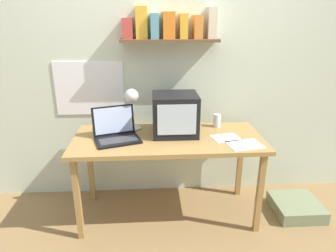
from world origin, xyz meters
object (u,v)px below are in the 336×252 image
corner_desk (168,145)px  crt_monitor (175,114)px  open_notebook (226,138)px  loose_paper_near_laptop (245,145)px  juice_glass (217,121)px  desk_lamp (132,101)px  floor_cushion (296,207)px  laptop (116,131)px

corner_desk → crt_monitor: crt_monitor is taller
open_notebook → loose_paper_near_laptop: (0.11, -0.15, 0.00)m
open_notebook → juice_glass: bearing=93.3°
crt_monitor → juice_glass: size_ratio=3.22×
desk_lamp → floor_cushion: bearing=-8.2°
corner_desk → loose_paper_near_laptop: loose_paper_near_laptop is taller
crt_monitor → loose_paper_near_laptop: (0.53, -0.28, -0.17)m
corner_desk → laptop: 0.45m
loose_paper_near_laptop → juice_glass: bearing=107.0°
corner_desk → open_notebook: open_notebook is taller
laptop → crt_monitor: bearing=-7.5°
crt_monitor → juice_glass: crt_monitor is taller
laptop → corner_desk: bearing=-17.4°
open_notebook → desk_lamp: bearing=165.5°
desk_lamp → open_notebook: 0.84m
corner_desk → open_notebook: 0.48m
juice_glass → laptop: bearing=-165.2°
juice_glass → loose_paper_near_laptop: (0.13, -0.43, -0.05)m
crt_monitor → floor_cushion: (1.11, -0.15, -0.87)m
open_notebook → floor_cushion: open_notebook is taller
crt_monitor → laptop: bearing=-169.9°
desk_lamp → open_notebook: (0.77, -0.20, -0.27)m
laptop → floor_cushion: bearing=-19.9°
laptop → loose_paper_near_laptop: bearing=-28.6°
crt_monitor → open_notebook: (0.41, -0.13, -0.17)m
desk_lamp → floor_cushion: desk_lamp is taller
laptop → floor_cushion: size_ratio=1.02×
desk_lamp → corner_desk: bearing=-27.2°
crt_monitor → laptop: crt_monitor is taller
juice_glass → floor_cushion: 1.07m
desk_lamp → loose_paper_near_laptop: desk_lamp is taller
juice_glass → loose_paper_near_laptop: 0.45m
desk_lamp → loose_paper_near_laptop: (0.89, -0.35, -0.27)m
laptop → floor_cushion: 1.77m
laptop → floor_cushion: (1.60, -0.06, -0.76)m
laptop → loose_paper_near_laptop: (1.02, -0.19, -0.06)m
crt_monitor → floor_cushion: 1.41m
crt_monitor → loose_paper_near_laptop: bearing=-28.4°
laptop → open_notebook: bearing=-20.6°
corner_desk → laptop: (-0.43, -0.00, 0.13)m
open_notebook → floor_cushion: (0.70, -0.01, -0.70)m
juice_glass → open_notebook: juice_glass is taller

